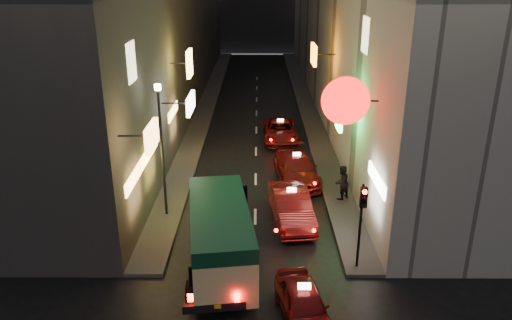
{
  "coord_description": "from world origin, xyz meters",
  "views": [
    {
      "loc": [
        0.13,
        -8.11,
        11.07
      ],
      "look_at": [
        0.04,
        13.0,
        2.89
      ],
      "focal_mm": 35.0,
      "sensor_mm": 36.0,
      "label": 1
    }
  ],
  "objects_px": {
    "traffic_light": "(362,209)",
    "lamp_post": "(162,143)",
    "minibus": "(220,231)",
    "taxi_near": "(304,302)"
  },
  "relations": [
    {
      "from": "minibus",
      "to": "traffic_light",
      "type": "distance_m",
      "value": 5.41
    },
    {
      "from": "traffic_light",
      "to": "lamp_post",
      "type": "height_order",
      "value": "lamp_post"
    },
    {
      "from": "lamp_post",
      "to": "taxi_near",
      "type": "bearing_deg",
      "value": -51.76
    },
    {
      "from": "taxi_near",
      "to": "traffic_light",
      "type": "bearing_deg",
      "value": 50.88
    },
    {
      "from": "minibus",
      "to": "taxi_near",
      "type": "height_order",
      "value": "minibus"
    },
    {
      "from": "minibus",
      "to": "taxi_near",
      "type": "bearing_deg",
      "value": -45.46
    },
    {
      "from": "traffic_light",
      "to": "lamp_post",
      "type": "xyz_separation_m",
      "value": [
        -8.2,
        4.53,
        1.04
      ]
    },
    {
      "from": "minibus",
      "to": "lamp_post",
      "type": "xyz_separation_m",
      "value": [
        -2.88,
        4.41,
        2.04
      ]
    },
    {
      "from": "traffic_light",
      "to": "minibus",
      "type": "bearing_deg",
      "value": 178.68
    },
    {
      "from": "traffic_light",
      "to": "lamp_post",
      "type": "bearing_deg",
      "value": 151.09
    }
  ]
}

